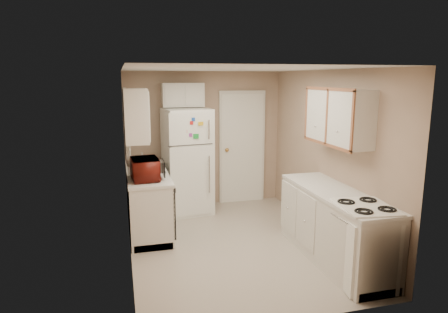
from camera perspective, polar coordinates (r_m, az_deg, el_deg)
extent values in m
plane|color=beige|center=(5.74, 1.29, -12.29)|extent=(3.80, 3.80, 0.00)
plane|color=white|center=(5.27, 1.41, 12.41)|extent=(3.80, 3.80, 0.00)
plane|color=tan|center=(5.18, -13.72, -1.27)|extent=(3.80, 3.80, 0.00)
plane|color=tan|center=(5.91, 14.51, 0.23)|extent=(3.80, 3.80, 0.00)
plane|color=tan|center=(7.20, -2.83, 2.49)|extent=(2.80, 2.80, 0.00)
plane|color=tan|center=(3.65, 9.65, -6.35)|extent=(2.80, 2.80, 0.00)
cube|color=silver|center=(6.25, -10.81, -6.11)|extent=(0.60, 1.80, 0.90)
cube|color=black|center=(5.69, -7.46, -7.32)|extent=(0.03, 0.58, 0.72)
cube|color=gray|center=(6.29, -11.04, -2.14)|extent=(0.54, 0.74, 0.16)
imported|color=maroon|center=(5.62, -11.19, -1.74)|extent=(0.55, 0.34, 0.35)
imported|color=silver|center=(6.75, -11.61, -0.03)|extent=(0.10, 0.10, 0.17)
cube|color=silver|center=(6.15, -13.73, 4.46)|extent=(0.10, 0.98, 1.08)
cube|color=silver|center=(5.31, -12.45, 5.65)|extent=(0.30, 0.45, 0.70)
cube|color=white|center=(6.81, -5.27, -0.66)|extent=(0.82, 0.80, 1.79)
cube|color=silver|center=(6.90, -5.92, 8.75)|extent=(0.70, 0.30, 0.40)
cube|color=white|center=(7.36, 2.59, 1.27)|extent=(0.86, 0.06, 2.08)
cube|color=silver|center=(5.30, 15.46, -9.53)|extent=(0.60, 2.00, 0.90)
cube|color=white|center=(4.83, 19.22, -12.41)|extent=(0.63, 0.74, 0.82)
cube|color=silver|center=(5.33, 16.01, 5.50)|extent=(0.30, 1.20, 0.70)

